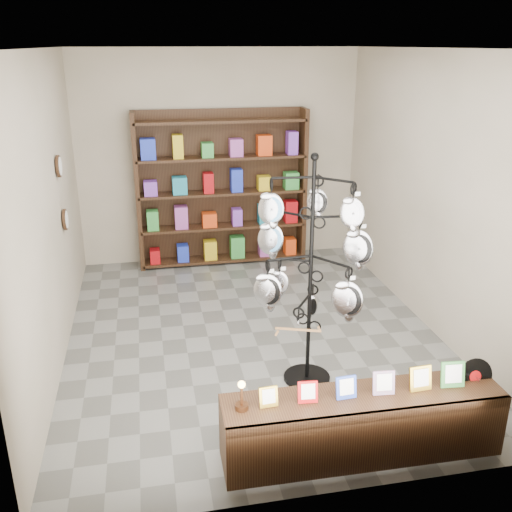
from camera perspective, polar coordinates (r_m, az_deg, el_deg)
The scene contains 6 objects.
ground at distance 6.45m, azimuth -0.37°, elevation -7.65°, with size 5.00×5.00×0.00m, color slate.
room_envelope at distance 5.81m, azimuth -0.42°, elevation 8.66°, with size 5.00×5.00×5.00m.
display_tree at distance 5.09m, azimuth 5.54°, elevation -0.03°, with size 1.21×1.21×2.19m.
front_shelf at distance 4.68m, azimuth 10.56°, elevation -16.23°, with size 2.19×0.48×0.77m.
back_shelving at distance 8.20m, azimuth -3.42°, elevation 6.26°, with size 2.42×0.36×2.20m.
wall_clocks at distance 6.63m, azimuth -18.83°, elevation 5.95°, with size 0.03×0.24×0.84m.
Camera 1 is at (-1.06, -5.59, 3.04)m, focal length 40.00 mm.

